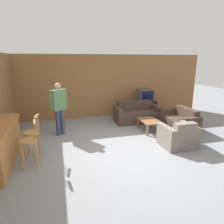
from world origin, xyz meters
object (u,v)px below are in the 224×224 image
bar_chair_mid (32,135)px  tv_unit (145,108)px  couch_far (137,114)px  loveseat_right (180,122)px  bar_chair_near (29,144)px  armchair_near (178,137)px  person_by_window (59,106)px  coffee_table (150,122)px  tv (145,95)px

bar_chair_mid → tv_unit: 5.17m
couch_far → tv_unit: 1.02m
loveseat_right → tv_unit: loveseat_right is taller
bar_chair_near → couch_far: 4.48m
couch_far → armchair_near: bearing=-84.3°
loveseat_right → person_by_window: size_ratio=0.81×
bar_chair_near → coffee_table: 3.95m
armchair_near → tv_unit: bearing=82.4°
couch_far → person_by_window: bearing=-166.9°
couch_far → loveseat_right: size_ratio=1.26×
tv_unit → bar_chair_mid: bearing=-146.7°
couch_far → armchair_near: couch_far is taller
loveseat_right → tv: 2.17m
bar_chair_near → person_by_window: (0.69, 1.92, 0.40)m
bar_chair_mid → coffee_table: bearing=14.4°
tv_unit → person_by_window: (-3.63, -1.45, 0.64)m
bar_chair_near → person_by_window: 2.08m
bar_chair_near → tv_unit: (4.32, 3.36, -0.24)m
loveseat_right → coffee_table: bearing=172.1°
couch_far → armchair_near: size_ratio=1.92×
bar_chair_mid → coffee_table: size_ratio=1.24×
couch_far → loveseat_right: (1.11, -1.29, -0.00)m
loveseat_right → person_by_window: person_by_window is taller
coffee_table → tv_unit: (0.67, 1.89, -0.01)m
bar_chair_mid → couch_far: 4.20m
armchair_near → coffee_table: armchair_near is taller
loveseat_right → tv_unit: 2.09m
couch_far → person_by_window: size_ratio=1.03×
loveseat_right → tv: (-0.42, 2.04, 0.61)m
armchair_near → bar_chair_near: bearing=-178.6°
bar_chair_mid → couch_far: bar_chair_mid is taller
bar_chair_mid → coffee_table: 3.78m
loveseat_right → coffee_table: 1.10m
coffee_table → person_by_window: (-2.96, 0.45, 0.63)m
loveseat_right → coffee_table: loveseat_right is taller
armchair_near → coffee_table: size_ratio=1.05×
coffee_table → person_by_window: size_ratio=0.51×
bar_chair_near → loveseat_right: size_ratio=0.78×
bar_chair_mid → tv_unit: (4.32, 2.83, -0.24)m
armchair_near → couch_far: bearing=95.7°
person_by_window → bar_chair_near: bearing=-109.9°
tv → person_by_window: person_by_window is taller
couch_far → loveseat_right: bearing=-49.2°
coffee_table → armchair_near: bearing=-80.4°
tv → bar_chair_mid: bearing=-146.8°
loveseat_right → armchair_near: bearing=-125.1°
bar_chair_near → bar_chair_mid: size_ratio=1.00×
bar_chair_mid → loveseat_right: size_ratio=0.78×
loveseat_right → coffee_table: (-1.09, 0.15, 0.04)m
bar_chair_mid → armchair_near: size_ratio=1.18×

